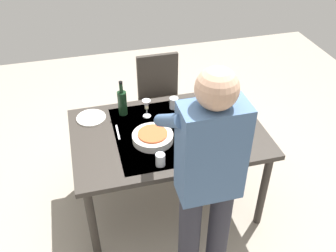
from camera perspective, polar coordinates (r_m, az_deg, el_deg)
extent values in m
plane|color=#9E9384|center=(3.40, 0.00, -11.01)|extent=(6.00, 6.00, 0.00)
cube|color=#332D28|center=(2.89, 0.00, -1.11)|extent=(1.45, 0.95, 0.04)
cube|color=#C6AD89|center=(2.88, 0.00, -0.83)|extent=(0.80, 0.81, 0.00)
cylinder|color=#332D28|center=(3.60, 8.44, -0.39)|extent=(0.06, 0.06, 0.72)
cylinder|color=#332D28|center=(3.39, -12.55, -3.77)|extent=(0.06, 0.06, 0.72)
cylinder|color=#332D28|center=(3.07, 14.05, -9.34)|extent=(0.06, 0.06, 0.72)
cylinder|color=#332D28|center=(2.81, -11.20, -14.34)|extent=(0.06, 0.06, 0.72)
cube|color=black|center=(3.70, -0.85, 2.86)|extent=(0.40, 0.40, 0.04)
cube|color=#332D28|center=(3.72, -1.56, 7.49)|extent=(0.40, 0.04, 0.45)
cylinder|color=#332D28|center=(4.00, 0.95, 1.86)|extent=(0.04, 0.04, 0.43)
cylinder|color=#332D28|center=(3.94, -3.82, 1.14)|extent=(0.04, 0.04, 0.43)
cylinder|color=#332D28|center=(3.74, 2.34, -1.04)|extent=(0.04, 0.04, 0.43)
cylinder|color=#332D28|center=(3.67, -2.76, -1.87)|extent=(0.04, 0.04, 0.43)
cylinder|color=#2D2D38|center=(2.59, 3.16, -16.77)|extent=(0.14, 0.14, 0.88)
cylinder|color=#2D2D38|center=(2.64, 7.47, -15.77)|extent=(0.14, 0.14, 0.88)
cube|color=#47668E|center=(2.07, 6.49, -3.90)|extent=(0.36, 0.20, 0.60)
sphere|color=tan|center=(1.83, 7.34, 5.57)|extent=(0.22, 0.22, 0.22)
cylinder|color=#47668E|center=(2.16, 0.21, 0.81)|extent=(0.08, 0.52, 0.40)
cylinder|color=#47668E|center=(2.25, 8.66, 2.10)|extent=(0.08, 0.52, 0.40)
cylinder|color=black|center=(3.03, -6.84, 3.41)|extent=(0.07, 0.07, 0.20)
cylinder|color=black|center=(2.96, -7.04, 5.67)|extent=(0.03, 0.03, 0.08)
cylinder|color=black|center=(2.93, -7.11, 6.47)|extent=(0.03, 0.03, 0.02)
cylinder|color=white|center=(2.91, 9.60, -0.86)|extent=(0.06, 0.06, 0.01)
cylinder|color=white|center=(2.89, 9.68, -0.26)|extent=(0.01, 0.01, 0.07)
cone|color=white|center=(2.84, 9.83, 0.90)|extent=(0.07, 0.07, 0.07)
cylinder|color=maroon|center=(2.86, 9.78, 0.54)|extent=(0.03, 0.03, 0.03)
cylinder|color=white|center=(3.04, -3.17, 1.50)|extent=(0.06, 0.06, 0.01)
cylinder|color=white|center=(3.01, -3.19, 2.09)|extent=(0.01, 0.01, 0.07)
cone|color=white|center=(2.97, -3.24, 3.23)|extent=(0.07, 0.07, 0.07)
cylinder|color=beige|center=(2.99, -3.23, 2.87)|extent=(0.03, 0.03, 0.03)
cylinder|color=silver|center=(3.11, 0.89, 3.47)|extent=(0.07, 0.07, 0.09)
cylinder|color=silver|center=(2.96, 8.48, 1.19)|extent=(0.07, 0.07, 0.10)
cylinder|color=silver|center=(2.56, -1.16, -5.06)|extent=(0.07, 0.07, 0.09)
cylinder|color=white|center=(2.78, -2.30, -1.72)|extent=(0.30, 0.30, 0.05)
cylinder|color=#C6562D|center=(2.76, -2.31, -1.34)|extent=(0.22, 0.22, 0.03)
cylinder|color=white|center=(3.10, 5.29, 2.23)|extent=(0.23, 0.23, 0.01)
cylinder|color=white|center=(3.07, -11.42, 1.21)|extent=(0.23, 0.23, 0.01)
cube|color=silver|center=(3.11, 9.77, 1.95)|extent=(0.05, 0.20, 0.00)
cube|color=silver|center=(2.89, -7.52, -0.93)|extent=(0.02, 0.18, 0.00)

